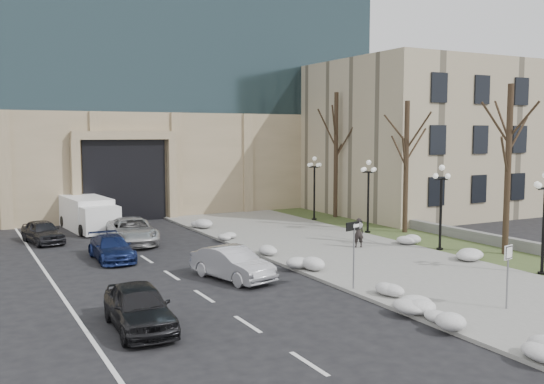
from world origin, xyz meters
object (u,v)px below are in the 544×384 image
at_px(box_truck, 88,214).
at_px(lamppost_b, 441,196).
at_px(car_c, 112,248).
at_px(car_d, 132,231).
at_px(car_e, 43,232).
at_px(lamppost_d, 314,179).
at_px(car_a, 139,307).
at_px(car_b, 232,264).
at_px(keep_sign, 508,263).
at_px(pedestrian, 358,233).
at_px(lamppost_c, 368,186).
at_px(one_way_sign, 357,234).

bearing_deg(box_truck, lamppost_b, -51.83).
xyz_separation_m(car_c, car_d, (2.15, 4.09, 0.13)).
height_order(car_d, car_e, car_d).
xyz_separation_m(lamppost_b, lamppost_d, (0.00, 13.00, 0.00)).
height_order(car_d, lamppost_b, lamppost_b).
bearing_deg(car_a, car_b, 43.45).
bearing_deg(keep_sign, pedestrian, 65.91).
bearing_deg(car_a, car_d, 78.47).
distance_m(car_c, car_d, 4.62).
xyz_separation_m(box_truck, lamppost_c, (15.51, -10.17, 2.02)).
relative_size(box_truck, lamppost_b, 1.47).
relative_size(car_a, lamppost_b, 0.94).
bearing_deg(car_b, one_way_sign, -62.43).
distance_m(box_truck, lamppost_b, 22.86).
bearing_deg(car_c, car_e, 110.04).
relative_size(car_b, one_way_sign, 1.52).
height_order(car_d, box_truck, box_truck).
xyz_separation_m(pedestrian, lamppost_c, (3.61, 3.93, 2.13)).
bearing_deg(car_b, car_a, -153.46).
distance_m(keep_sign, lamppost_d, 23.39).
bearing_deg(car_c, car_d, 62.31).
xyz_separation_m(car_e, pedestrian, (15.27, -10.28, 0.26)).
bearing_deg(lamppost_c, car_c, -178.66).
relative_size(car_a, keep_sign, 1.82).
xyz_separation_m(car_b, car_d, (-1.60, 10.75, 0.03)).
xyz_separation_m(car_a, car_b, (5.51, 4.76, -0.03)).
bearing_deg(keep_sign, lamppost_d, 61.87).
height_order(keep_sign, lamppost_c, lamppost_c).
relative_size(car_a, car_b, 1.01).
distance_m(pedestrian, box_truck, 18.45).
distance_m(car_b, box_truck, 17.45).
distance_m(car_d, lamppost_b, 17.70).
bearing_deg(car_a, car_e, 94.80).
distance_m(keep_sign, lamppost_c, 17.19).
xyz_separation_m(car_b, lamppost_c, (12.68, 7.04, 2.34)).
bearing_deg(lamppost_d, car_c, -157.26).
distance_m(car_c, pedestrian, 13.31).
relative_size(car_e, keep_sign, 1.63).
bearing_deg(pedestrian, car_c, 4.37).
bearing_deg(lamppost_d, one_way_sign, -116.91).
xyz_separation_m(car_b, lamppost_b, (12.68, 0.54, 2.34)).
bearing_deg(car_b, pedestrian, 4.63).
bearing_deg(car_e, car_c, -81.10).
height_order(lamppost_b, lamppost_c, same).
distance_m(car_d, keep_sign, 21.55).
xyz_separation_m(car_e, one_way_sign, (9.90, -17.53, 1.71)).
bearing_deg(one_way_sign, keep_sign, -75.24).
height_order(car_a, car_b, car_a).
xyz_separation_m(keep_sign, lamppost_c, (5.86, 16.11, 1.27)).
height_order(car_a, lamppost_c, lamppost_c).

